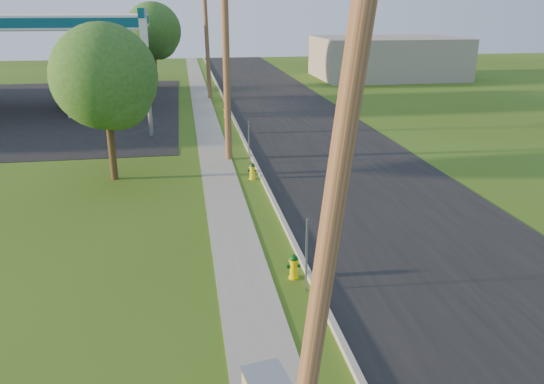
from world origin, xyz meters
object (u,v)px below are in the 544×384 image
Objects in this scene: utility_pole_near at (338,175)px; hydrant_mid at (252,171)px; fuel_pump_ne at (81,103)px; tree_verge at (107,81)px; fuel_pump_se at (90,94)px; car_silver at (88,96)px; utility_pole_mid at (226,53)px; price_pylon at (144,36)px; hydrant_far at (225,112)px; tree_lot at (154,33)px; utility_pole_far at (207,35)px; hydrant_near at (294,266)px.

hydrant_mid is (0.70, 14.69, -4.44)m from utility_pole_near.
utility_pole_near is at bearing -73.98° from fuel_pump_ne.
fuel_pump_ne is 0.50× the size of tree_verge.
fuel_pump_se reaches higher than car_silver.
utility_pole_mid is 2.31× the size of car_silver.
utility_pole_near is 23.83m from price_pylon.
tree_verge is 1.51× the size of car_silver.
fuel_pump_ne is 4.34× the size of hydrant_mid.
hydrant_mid is 0.17× the size of car_silver.
hydrant_far is 0.17× the size of car_silver.
tree_lot is (-4.22, 42.26, -0.08)m from utility_pole_near.
hydrant_far is at bearing -85.26° from utility_pole_far.
hydrant_mid is at bearing -9.30° from tree_verge.
hydrant_near is (5.64, -9.70, -3.76)m from tree_verge.
car_silver is (0.06, -1.22, 0.00)m from fuel_pump_se.
hydrant_mid is at bearing -64.71° from fuel_pump_se.
utility_pole_mid reaches higher than utility_pole_near.
tree_verge reaches higher than hydrant_far.
utility_pole_mid reaches higher than tree_verge.
tree_verge is at bearing -114.41° from hydrant_far.
fuel_pump_se is at bearing 101.48° from tree_verge.
utility_pole_far is at bearing 90.00° from utility_pole_near.
price_pylon is 0.93× the size of tree_lot.
price_pylon is 1.07× the size of tree_verge.
fuel_pump_ne is 0.47× the size of price_pylon.
utility_pole_far reaches higher than price_pylon.
fuel_pump_ne is 12.83m from tree_lot.
utility_pole_near is 1.38× the size of price_pylon.
fuel_pump_se is (-8.90, 35.00, -4.08)m from utility_pole_near.
utility_pole_near is at bearing 177.01° from car_silver.
utility_pole_far reaches higher than fuel_pump_ne.
car_silver is at bearing 108.85° from hydrant_near.
price_pylon is at bearing 99.42° from utility_pole_near.
utility_pole_mid reaches higher than utility_pole_far.
tree_lot is (0.75, 26.64, 0.61)m from tree_verge.
tree_lot is 15.68m from hydrant_far.
fuel_pump_ne is 26.85m from hydrant_near.
hydrant_mid is (9.60, -20.31, -0.36)m from fuel_pump_se.
hydrant_far is at bearing 88.65° from utility_pole_near.
fuel_pump_ne is at bearing 104.35° from tree_verge.
utility_pole_near reaches higher than tree_lot.
tree_lot is at bearing 57.17° from fuel_pump_se.
hydrant_mid reaches higher than hydrant_far.
utility_pole_far is at bearing 76.31° from tree_verge.
fuel_pump_ne reaches higher than car_silver.
tree_lot is (-4.22, 6.26, -0.08)m from utility_pole_far.
hydrant_mid is 1.02× the size of hydrant_far.
car_silver is (-3.87, 18.16, -3.39)m from tree_verge.
tree_verge reaches higher than car_silver.
utility_pole_near is 13.12× the size of hydrant_near.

